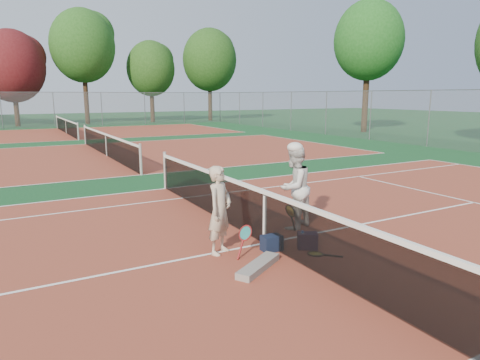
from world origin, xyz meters
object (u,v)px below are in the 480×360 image
Objects in this scene: racket_red at (245,241)px; racket_spare at (315,254)px; water_bottle at (302,240)px; sports_bag_purple at (307,241)px; net_main at (265,217)px; player_a at (220,210)px; sports_bag_navy at (272,243)px; player_b at (294,187)px; racket_black_held at (290,219)px.

racket_red reaches higher than racket_spare.
racket_spare is 2.00× the size of water_bottle.
net_main is at bearing 132.50° from sports_bag_purple.
net_main is 21.33× the size of racket_red.
net_main is 0.97m from player_a.
racket_red is at bearing 18.47° from racket_spare.
net_main is at bearing 77.11° from sports_bag_navy.
sports_bag_navy reaches higher than racket_spare.
racket_red is 1.25m from racket_spare.
racket_red is 1.72× the size of water_bottle.
sports_bag_navy is at bearing -56.10° from player_a.
sports_bag_purple is (1.15, -0.26, -0.11)m from racket_red.
player_a is at bearing 14.62° from racket_spare.
racket_red is at bearing -151.19° from net_main.
player_a reaches higher than sports_bag_navy.
racket_black_held is (-0.25, -0.23, -0.58)m from player_b.
player_a is 2.70× the size of racket_black_held.
net_main is 7.09× the size of player_a.
sports_bag_navy is at bearing 2.62° from racket_spare.
water_bottle reaches higher than sports_bag_purple.
net_main is at bearing 4.95° from player_b.
player_a is 4.37× the size of sports_bag_navy.
player_a reaches higher than racket_spare.
sports_bag_purple is (-0.51, -1.13, -0.72)m from player_b.
racket_black_held is 0.95m from sports_bag_purple.
racket_red is at bearing 175.50° from sports_bag_navy.
water_bottle is at bearing 154.48° from sports_bag_purple.
racket_black_held is at bearing 73.99° from sports_bag_purple.
sports_bag_navy is 1.00× the size of sports_bag_purple.
net_main reaches higher than racket_red.
racket_black_held is 1.91× the size of water_bottle.
player_a is 0.89× the size of player_b.
player_a reaches higher than water_bottle.
player_b reaches higher than racket_spare.
racket_red is at bearing -76.63° from player_a.
racket_black_held is 1.62× the size of sports_bag_purple.
player_a is at bearing -178.69° from net_main.
racket_black_held is at bearing 20.77° from player_b.
sports_bag_navy is at bearing 25.01° from racket_black_held.
sports_bag_navy is 0.67m from sports_bag_purple.
sports_bag_purple is 1.18× the size of water_bottle.
racket_black_held is (1.40, 0.64, 0.03)m from racket_red.
racket_red is 0.86× the size of racket_spare.
racket_black_held is at bearing 68.26° from water_bottle.
racket_red reaches higher than sports_bag_purple.
racket_spare is (1.07, -0.59, -0.24)m from racket_red.
racket_black_held is at bearing -22.98° from player_a.
player_a is 2.07m from player_b.
player_a is 4.36× the size of sports_bag_purple.
sports_bag_navy is (-0.89, -0.68, -0.15)m from racket_black_held.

